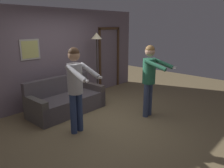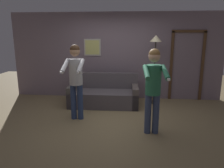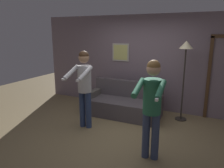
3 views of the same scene
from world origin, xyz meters
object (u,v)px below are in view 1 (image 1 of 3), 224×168
object	(u,v)px
person_standing_left	(76,82)
couch	(66,101)
person_standing_right	(150,74)
torchiere_lamp	(97,44)

from	to	relation	value
person_standing_left	couch	bearing A→B (deg)	65.57
person_standing_right	torchiere_lamp	bearing A→B (deg)	84.28
couch	person_standing_right	xyz separation A→B (m)	(1.20, -1.67, 0.76)
person_standing_right	couch	bearing A→B (deg)	125.71
torchiere_lamp	person_standing_left	bearing A→B (deg)	-142.96
person_standing_left	person_standing_right	distance (m)	1.79
couch	person_standing_left	bearing A→B (deg)	-114.43
couch	person_standing_left	distance (m)	1.43
person_standing_right	person_standing_left	bearing A→B (deg)	160.96
couch	person_standing_right	world-z (taller)	person_standing_right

